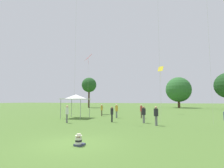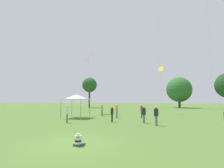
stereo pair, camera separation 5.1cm
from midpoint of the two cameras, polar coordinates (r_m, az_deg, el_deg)
ground_plane at (r=9.67m, az=-12.63°, el=-18.49°), size 300.00×300.00×0.00m
seated_toddler at (r=9.12m, az=-10.73°, el=-17.73°), size 0.47×0.54×0.60m
person_standing_0 at (r=18.26m, az=0.10°, el=-9.35°), size 0.31×0.31×1.60m
person_standing_1 at (r=25.65m, az=-3.23°, el=-8.15°), size 0.43×0.43×1.65m
person_standing_2 at (r=22.61m, az=9.68°, el=-8.29°), size 0.29×0.29×1.72m
person_standing_3 at (r=16.24m, az=14.30°, el=-9.51°), size 0.42×0.42×1.71m
person_standing_5 at (r=18.19m, az=-14.35°, el=-8.89°), size 0.42×0.42×1.74m
person_standing_6 at (r=17.84m, az=10.43°, el=-9.34°), size 0.42×0.42×1.64m
person_standing_7 at (r=22.63m, az=1.64°, el=-8.39°), size 0.50×0.50×1.75m
canopy_tent at (r=22.97m, az=-11.57°, el=-4.20°), size 3.12×3.12×2.99m
kite_0 at (r=31.48m, az=-7.57°, el=8.37°), size 1.67×1.70×10.36m
kite_2 at (r=32.03m, az=15.75°, el=4.41°), size 1.04×0.81×8.25m
distant_tree_0 at (r=56.63m, az=-7.32°, el=-0.35°), size 4.71×4.71×9.62m
distant_tree_2 at (r=58.74m, az=21.06°, el=-1.71°), size 7.78×7.78×9.58m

